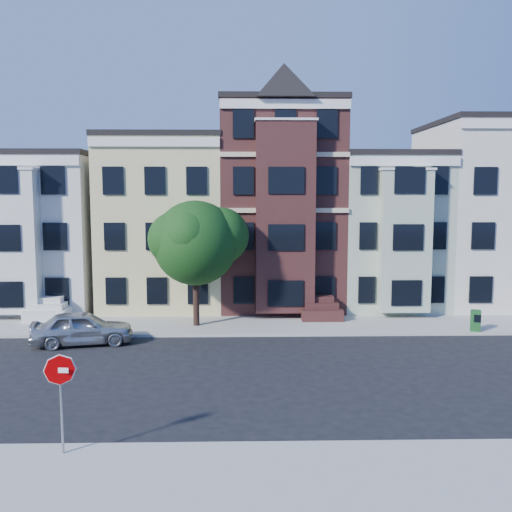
{
  "coord_description": "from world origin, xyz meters",
  "views": [
    {
      "loc": [
        -2.26,
        -21.01,
        6.97
      ],
      "look_at": [
        -1.7,
        3.75,
        4.2
      ],
      "focal_mm": 40.0,
      "sensor_mm": 36.0,
      "label": 1
    }
  ],
  "objects_px": {
    "street_tree": "(196,249)",
    "newspaper_box": "(475,321)",
    "stop_sign": "(61,398)",
    "parked_car": "(82,328)"
  },
  "relations": [
    {
      "from": "street_tree",
      "to": "newspaper_box",
      "type": "bearing_deg",
      "value": -6.47
    },
    {
      "from": "parked_car",
      "to": "newspaper_box",
      "type": "relative_size",
      "value": 4.33
    },
    {
      "from": "newspaper_box",
      "to": "stop_sign",
      "type": "distance_m",
      "value": 20.73
    },
    {
      "from": "parked_car",
      "to": "stop_sign",
      "type": "bearing_deg",
      "value": -178.57
    },
    {
      "from": "street_tree",
      "to": "stop_sign",
      "type": "bearing_deg",
      "value": -99.13
    },
    {
      "from": "street_tree",
      "to": "newspaper_box",
      "type": "height_order",
      "value": "street_tree"
    },
    {
      "from": "street_tree",
      "to": "parked_car",
      "type": "height_order",
      "value": "street_tree"
    },
    {
      "from": "street_tree",
      "to": "stop_sign",
      "type": "distance_m",
      "value": 14.86
    },
    {
      "from": "parked_car",
      "to": "stop_sign",
      "type": "height_order",
      "value": "stop_sign"
    },
    {
      "from": "street_tree",
      "to": "parked_car",
      "type": "xyz_separation_m",
      "value": [
        -4.99,
        -3.08,
        -3.34
      ]
    }
  ]
}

